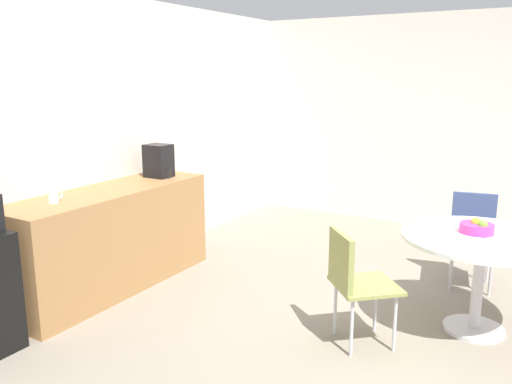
{
  "coord_description": "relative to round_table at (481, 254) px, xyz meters",
  "views": [
    {
      "loc": [
        -3.69,
        -0.73,
        1.88
      ],
      "look_at": [
        -0.1,
        1.38,
        0.95
      ],
      "focal_mm": 36.97,
      "sensor_mm": 36.0,
      "label": 1
    }
  ],
  "objects": [
    {
      "name": "ground_plane",
      "position": [
        -0.27,
        0.3,
        -0.61
      ],
      "size": [
        6.0,
        6.0,
        0.0
      ],
      "primitive_type": "plane",
      "color": "gray"
    },
    {
      "name": "wall_back",
      "position": [
        -0.27,
        3.3,
        0.69
      ],
      "size": [
        6.0,
        0.1,
        2.6
      ],
      "primitive_type": "cube",
      "color": "silver",
      "rests_on": "ground_plane"
    },
    {
      "name": "wall_side_right",
      "position": [
        2.73,
        0.3,
        0.69
      ],
      "size": [
        0.1,
        6.0,
        2.6
      ],
      "primitive_type": "cube",
      "color": "silver",
      "rests_on": "ground_plane"
    },
    {
      "name": "counter_block",
      "position": [
        -0.75,
        2.95,
        -0.16
      ],
      "size": [
        2.01,
        0.6,
        0.9
      ],
      "primitive_type": "cube",
      "color": "#9E7042",
      "rests_on": "ground_plane"
    },
    {
      "name": "round_table",
      "position": [
        0.0,
        0.0,
        0.0
      ],
      "size": [
        1.13,
        1.13,
        0.74
      ],
      "color": "silver",
      "rests_on": "ground_plane"
    },
    {
      "name": "chair_navy",
      "position": [
        0.97,
        0.19,
        -0.09
      ],
      "size": [
        0.49,
        0.49,
        0.83
      ],
      "color": "silver",
      "rests_on": "ground_plane"
    },
    {
      "name": "chair_olive",
      "position": [
        -0.66,
        0.73,
        -0.09
      ],
      "size": [
        0.59,
        0.59,
        0.83
      ],
      "color": "silver",
      "rests_on": "ground_plane"
    },
    {
      "name": "fruit_bowl",
      "position": [
        0.07,
        0.05,
        0.17
      ],
      "size": [
        0.24,
        0.24,
        0.11
      ],
      "color": "#D8338C",
      "rests_on": "round_table"
    },
    {
      "name": "mug_white",
      "position": [
        -1.31,
        2.95,
        0.34
      ],
      "size": [
        0.13,
        0.08,
        0.09
      ],
      "color": "white",
      "rests_on": "counter_block"
    },
    {
      "name": "mug_green",
      "position": [
        -0.07,
        2.85,
        0.34
      ],
      "size": [
        0.13,
        0.08,
        0.09
      ],
      "color": "black",
      "rests_on": "counter_block"
    },
    {
      "name": "coffee_maker",
      "position": [
        -0.08,
        2.95,
        0.45
      ],
      "size": [
        0.2,
        0.24,
        0.32
      ],
      "primitive_type": "cube",
      "color": "black",
      "rests_on": "counter_block"
    }
  ]
}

